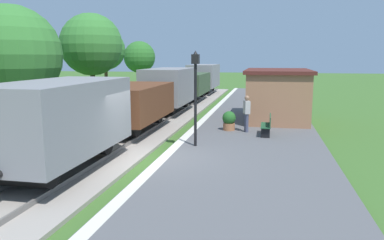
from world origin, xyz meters
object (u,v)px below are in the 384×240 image
freight_train (170,90)px  tree_field_distant (139,57)px  tree_trackside_far (91,45)px  person_waiting (247,112)px  potted_planter (229,120)px  bench_near_hut (267,125)px  tree_trackside_mid (11,55)px  tree_field_left (105,50)px  bench_down_platform (268,101)px  lamp_post_near (195,81)px  station_hut (277,94)px

freight_train → tree_field_distant: tree_field_distant is taller
tree_trackside_far → freight_train: bearing=32.1°
person_waiting → potted_planter: person_waiting is taller
bench_near_hut → tree_trackside_mid: size_ratio=0.25×
tree_field_left → freight_train: bearing=-41.0°
bench_down_platform → person_waiting: 9.00m
lamp_post_near → tree_trackside_far: 10.42m
tree_trackside_mid → tree_field_left: size_ratio=1.01×
freight_train → bench_down_platform: (6.31, 2.70, -0.86)m
tree_field_distant → bench_near_hut: bearing=-57.9°
person_waiting → tree_trackside_far: (-9.45, 3.66, 3.25)m
tree_trackside_mid → tree_field_left: tree_trackside_mid is taller
tree_trackside_far → tree_trackside_mid: bearing=-102.1°
bench_near_hut → tree_trackside_far: size_ratio=0.24×
person_waiting → lamp_post_near: lamp_post_near is taller
bench_down_platform → tree_field_distant: (-13.48, 11.96, 2.98)m
tree_field_left → person_waiting: bearing=-44.9°
station_hut → person_waiting: station_hut is taller
lamp_post_near → freight_train: bearing=110.5°
station_hut → tree_trackside_mid: bearing=-153.6°
station_hut → potted_planter: 4.53m
person_waiting → tree_field_left: size_ratio=0.28×
tree_trackside_mid → person_waiting: bearing=10.4°
potted_planter → tree_field_distant: 23.91m
person_waiting → tree_field_left: tree_field_left is taller
station_hut → potted_planter: size_ratio=6.33×
bench_down_platform → tree_field_left: tree_field_left is taller
tree_trackside_far → tree_field_left: size_ratio=1.05×
station_hut → tree_field_distant: bearing=129.7°
tree_trackside_mid → tree_trackside_far: tree_trackside_far is taller
tree_trackside_far → tree_field_distant: tree_trackside_far is taller
station_hut → potted_planter: station_hut is taller
freight_train → potted_planter: 7.54m
potted_planter → lamp_post_near: size_ratio=0.25×
lamp_post_near → tree_trackside_mid: tree_trackside_mid is taller
station_hut → bench_near_hut: size_ratio=3.87×
tree_field_left → tree_field_distant: tree_field_left is taller
bench_near_hut → lamp_post_near: (-2.76, -2.66, 2.08)m
lamp_post_near → person_waiting: bearing=60.8°
tree_trackside_mid → tree_trackside_far: bearing=77.9°
tree_trackside_far → potted_planter: bearing=-21.6°
station_hut → bench_down_platform: size_ratio=3.87×
lamp_post_near → tree_trackside_far: bearing=138.0°
tree_trackside_far → tree_field_left: bearing=109.5°
tree_field_distant → potted_planter: bearing=-60.5°
person_waiting → freight_train: bearing=-69.2°
potted_planter → lamp_post_near: bearing=-105.5°
tree_trackside_far → tree_field_distant: 17.52m
person_waiting → lamp_post_near: bearing=41.0°
tree_trackside_mid → tree_field_distant: 22.93m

